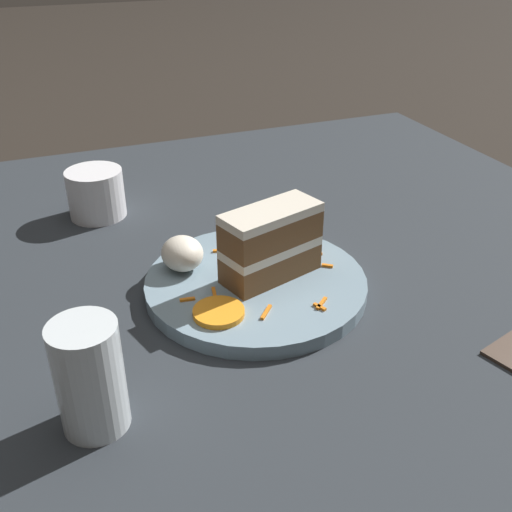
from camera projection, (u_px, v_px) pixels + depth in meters
ground_plane at (287, 300)px, 0.76m from camera, size 6.00×6.00×0.00m
dining_table at (288, 291)px, 0.75m from camera, size 1.16×1.08×0.02m
plate at (256, 284)px, 0.73m from camera, size 0.27×0.27×0.02m
cake_slice at (270, 242)px, 0.71m from camera, size 0.08×0.13×0.09m
cream_dollop at (182, 253)px, 0.73m from camera, size 0.06×0.05×0.04m
orange_garnish at (219, 312)px, 0.65m from camera, size 0.06×0.06×0.01m
carrot_shreds_scatter at (270, 282)px, 0.71m from camera, size 0.18×0.20×0.00m
drinking_glass at (91, 384)px, 0.52m from camera, size 0.06×0.06×0.11m
coffee_mug at (96, 192)px, 0.89m from camera, size 0.08×0.08×0.07m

